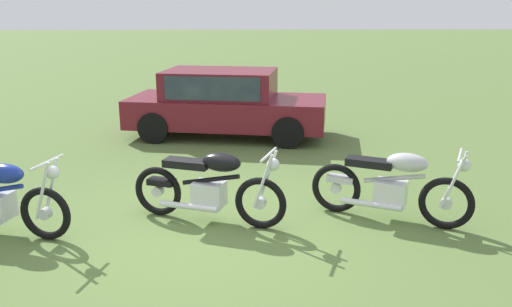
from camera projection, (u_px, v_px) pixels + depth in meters
The scene contains 4 objects.
ground_plane at pixel (207, 231), 6.60m from camera, with size 120.00×120.00×0.00m, color #567038.
motorcycle_black at pixel (209, 187), 6.75m from camera, with size 2.02×0.99×1.02m.
motorcycle_silver at pixel (391, 186), 6.80m from camera, with size 1.93×1.15×1.02m.
car_burgundy at pixel (224, 100), 11.23m from camera, with size 4.42×2.46×1.43m.
Camera 1 is at (0.41, -6.11, 2.72)m, focal length 36.78 mm.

